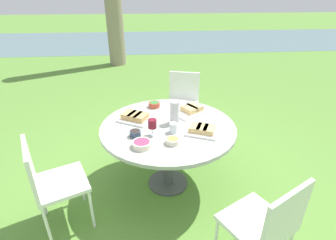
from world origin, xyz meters
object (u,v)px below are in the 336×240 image
at_px(wine_glass, 152,124).
at_px(handbag, 119,126).
at_px(water_pitcher, 175,112).
at_px(chair_far_back, 267,223).
at_px(dining_table, 168,133).
at_px(chair_near_right, 50,179).
at_px(chair_near_left, 183,99).

height_order(wine_glass, handbag, wine_glass).
height_order(water_pitcher, handbag, water_pitcher).
bearing_deg(handbag, chair_far_back, -61.57).
bearing_deg(dining_table, water_pitcher, 32.12).
bearing_deg(chair_near_right, chair_near_left, 50.49).
height_order(chair_far_back, wine_glass, wine_glass).
relative_size(dining_table, water_pitcher, 5.73).
xyz_separation_m(chair_near_left, wine_glass, (-0.49, -1.38, 0.34)).
xyz_separation_m(chair_near_left, chair_far_back, (0.27, -2.27, 0.00)).
xyz_separation_m(dining_table, wine_glass, (-0.16, -0.19, 0.21)).
bearing_deg(water_pitcher, chair_far_back, -64.95).
height_order(chair_near_left, water_pitcher, water_pitcher).
height_order(chair_near_right, water_pitcher, water_pitcher).
distance_m(water_pitcher, handbag, 1.52).
distance_m(water_pitcher, wine_glass, 0.33).
distance_m(dining_table, chair_far_back, 1.24).
height_order(dining_table, chair_far_back, chair_far_back).
height_order(chair_near_right, wine_glass, wine_glass).
relative_size(dining_table, chair_far_back, 1.53).
bearing_deg(chair_far_back, water_pitcher, 115.05).
relative_size(chair_near_left, chair_near_right, 1.00).
xyz_separation_m(chair_near_left, chair_near_right, (-1.38, -1.67, 0.00)).
relative_size(chair_near_left, chair_far_back, 1.00).
distance_m(dining_table, water_pitcher, 0.23).
xyz_separation_m(chair_near_right, wine_glass, (0.89, 0.29, 0.34)).
bearing_deg(chair_near_left, wine_glass, -109.34).
bearing_deg(wine_glass, dining_table, 49.22).
distance_m(chair_near_right, chair_far_back, 1.76).
bearing_deg(chair_far_back, chair_near_left, 96.83).
bearing_deg(handbag, chair_near_right, -104.35).
bearing_deg(handbag, water_pitcher, -58.44).
bearing_deg(chair_near_right, dining_table, 24.26).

